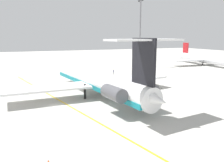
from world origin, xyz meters
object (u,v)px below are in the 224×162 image
object	(u,v)px
light_mast	(140,31)
safety_cone_nose	(48,162)
main_jetliner	(99,81)
ground_crew_starboard	(114,71)
ground_crew_near_tail	(95,73)
airliner_far_left	(204,59)

from	to	relation	value
light_mast	safety_cone_nose	bearing A→B (deg)	-35.59
main_jetliner	ground_crew_starboard	world-z (taller)	main_jetliner
ground_crew_near_tail	main_jetliner	bearing A→B (deg)	52.37
ground_crew_starboard	main_jetliner	bearing A→B (deg)	96.06
main_jetliner	ground_crew_near_tail	size ratio (longest dim) A/B	25.86
ground_crew_near_tail	light_mast	xyz separation A→B (m)	(-17.46, 26.93, 14.75)
ground_crew_starboard	light_mast	distance (m)	29.70
main_jetliner	airliner_far_left	size ratio (longest dim) A/B	1.36
airliner_far_left	safety_cone_nose	world-z (taller)	airliner_far_left
ground_crew_near_tail	safety_cone_nose	world-z (taller)	ground_crew_near_tail
airliner_far_left	ground_crew_starboard	world-z (taller)	airliner_far_left
airliner_far_left	safety_cone_nose	xyz separation A→B (m)	(61.90, -80.48, -2.71)
main_jetliner	ground_crew_near_tail	xyz separation A→B (m)	(-27.02, 8.32, -2.53)
ground_crew_starboard	ground_crew_near_tail	bearing A→B (deg)	41.94
main_jetliner	airliner_far_left	world-z (taller)	main_jetliner
ground_crew_near_tail	safety_cone_nose	size ratio (longest dim) A/B	3.23
airliner_far_left	safety_cone_nose	distance (m)	101.57
main_jetliner	safety_cone_nose	distance (m)	29.53
ground_crew_near_tail	ground_crew_starboard	bearing A→B (deg)	166.28
airliner_far_left	ground_crew_near_tail	bearing A→B (deg)	-77.77
light_mast	main_jetliner	bearing A→B (deg)	-38.40
airliner_far_left	ground_crew_near_tail	world-z (taller)	airliner_far_left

